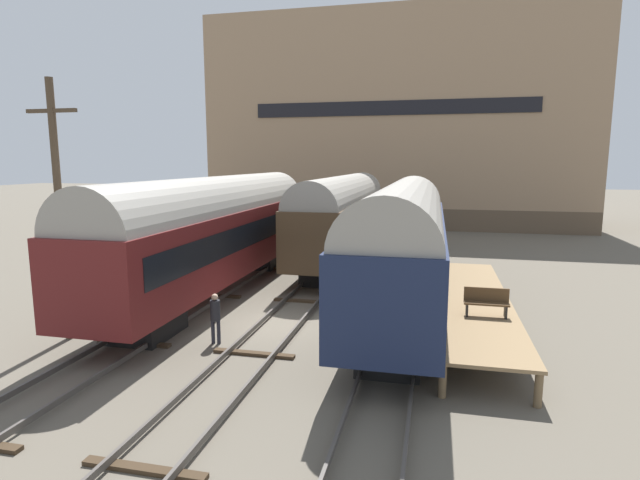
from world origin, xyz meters
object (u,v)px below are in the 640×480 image
utility_pole (59,208)px  train_car_brown (343,213)px  train_car_navy (404,240)px  person_worker (215,314)px  bench (486,301)px  train_car_maroon (217,228)px

utility_pole → train_car_brown: bearing=66.5°
train_car_brown → utility_pole: (-6.59, -15.16, 1.51)m
train_car_navy → utility_pole: (-10.76, -5.47, 1.49)m
train_car_brown → person_worker: size_ratio=10.10×
bench → utility_pole: bearing=-169.4°
train_car_maroon → train_car_brown: (4.17, 8.48, -0.07)m
train_car_maroon → person_worker: bearing=-66.6°
train_car_brown → utility_pole: bearing=-113.5°
train_car_brown → bench: (7.01, -12.62, -1.45)m
bench → person_worker: bench is taller
utility_pole → train_car_navy: bearing=26.9°
train_car_maroon → utility_pole: utility_pole is taller
train_car_maroon → train_car_brown: size_ratio=1.06×
person_worker → utility_pole: (-5.03, -0.66, 3.41)m
train_car_maroon → utility_pole: size_ratio=2.12×
person_worker → utility_pole: bearing=-172.5°
train_car_maroon → train_car_navy: (8.33, -1.21, -0.06)m
person_worker → train_car_brown: bearing=83.9°
train_car_navy → train_car_brown: 10.55m
train_car_maroon → person_worker: size_ratio=10.71×
train_car_brown → train_car_navy: bearing=-66.7°
train_car_brown → utility_pole: 16.60m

